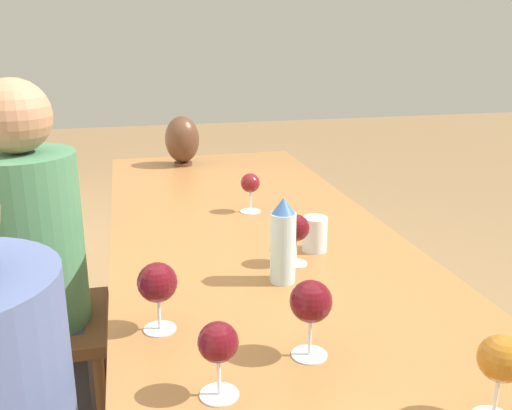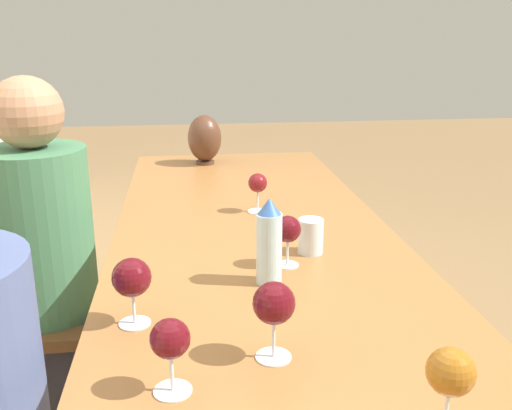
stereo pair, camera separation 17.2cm
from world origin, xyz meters
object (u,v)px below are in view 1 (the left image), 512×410
at_px(vase, 182,140).
at_px(person_far, 36,258).
at_px(water_tumbler, 315,234).
at_px(wine_glass_3, 157,284).
at_px(wine_glass_0, 218,344).
at_px(wine_glass_2, 250,185).
at_px(chair_far, 17,316).
at_px(wine_glass_4, 311,303).
at_px(wine_glass_5, 501,361).
at_px(water_bottle, 283,242).
at_px(wine_glass_1, 296,229).

relative_size(vase, person_far, 0.18).
bearing_deg(water_tumbler, wine_glass_3, 127.35).
distance_m(water_tumbler, vase, 1.18).
xyz_separation_m(wine_glass_0, wine_glass_2, (1.00, -0.28, -0.00)).
height_order(vase, person_far, person_far).
xyz_separation_m(vase, chair_far, (-0.77, 0.64, -0.42)).
distance_m(wine_glass_4, chair_far, 1.22).
bearing_deg(wine_glass_3, wine_glass_0, -161.44).
bearing_deg(vase, wine_glass_5, -171.21).
height_order(vase, chair_far, vase).
height_order(wine_glass_5, chair_far, wine_glass_5).
distance_m(wine_glass_3, wine_glass_4, 0.32).
relative_size(water_bottle, wine_glass_4, 1.39).
height_order(wine_glass_0, chair_far, wine_glass_0).
xyz_separation_m(wine_glass_0, chair_far, (0.98, 0.52, -0.40)).
height_order(vase, wine_glass_4, vase).
xyz_separation_m(wine_glass_1, person_far, (0.46, 0.74, -0.20)).
xyz_separation_m(water_tumbler, wine_glass_0, (-0.61, 0.38, 0.05)).
xyz_separation_m(water_bottle, wine_glass_0, (-0.43, 0.23, -0.01)).
distance_m(vase, wine_glass_3, 1.52).
bearing_deg(person_far, wine_glass_4, -144.97).
bearing_deg(wine_glass_0, wine_glass_1, -29.67).
xyz_separation_m(wine_glass_1, wine_glass_5, (-0.69, -0.13, 0.01)).
bearing_deg(vase, wine_glass_4, -177.77).
xyz_separation_m(wine_glass_2, wine_glass_3, (-0.75, 0.36, 0.01)).
height_order(wine_glass_0, wine_glass_2, wine_glass_0).
distance_m(vase, wine_glass_1, 1.24).
distance_m(wine_glass_0, wine_glass_3, 0.27).
bearing_deg(person_far, chair_far, 90.00).
relative_size(water_bottle, wine_glass_2, 1.61).
bearing_deg(wine_glass_3, water_tumbler, -52.65).
relative_size(wine_glass_0, chair_far, 0.16).
bearing_deg(wine_glass_1, water_tumbler, -44.43).
distance_m(vase, wine_glass_0, 1.76).
bearing_deg(wine_glass_5, water_tumbler, 3.31).
bearing_deg(wine_glass_2, wine_glass_5, -172.89).
distance_m(water_tumbler, wine_glass_1, 0.13).
distance_m(water_bottle, wine_glass_4, 0.34).
relative_size(wine_glass_3, person_far, 0.12).
distance_m(water_tumbler, wine_glass_3, 0.59).
bearing_deg(wine_glass_4, wine_glass_2, -5.42).
height_order(water_tumbler, wine_glass_3, wine_glass_3).
bearing_deg(water_tumbler, wine_glass_4, 160.26).
xyz_separation_m(wine_glass_4, person_far, (0.90, 0.63, -0.21)).
relative_size(wine_glass_4, person_far, 0.13).
relative_size(wine_glass_2, chair_far, 0.16).
bearing_deg(wine_glass_0, vase, -4.16).
xyz_separation_m(water_bottle, wine_glass_2, (0.57, -0.05, -0.01)).
relative_size(water_bottle, water_tumbler, 2.21).
bearing_deg(wine_glass_1, vase, 7.88).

